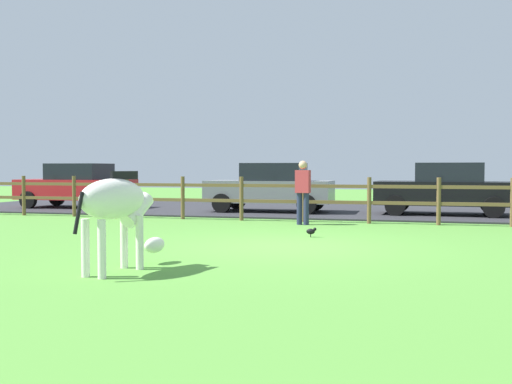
{
  "coord_description": "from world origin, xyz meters",
  "views": [
    {
      "loc": [
        2.33,
        -10.77,
        1.46
      ],
      "look_at": [
        -0.84,
        1.14,
        0.96
      ],
      "focal_mm": 41.76,
      "sensor_mm": 36.0,
      "label": 1
    }
  ],
  "objects": [
    {
      "name": "ground_plane",
      "position": [
        0.0,
        0.0,
        0.0
      ],
      "size": [
        60.0,
        60.0,
        0.0
      ],
      "primitive_type": "plane",
      "color": "#549338"
    },
    {
      "name": "zebra",
      "position": [
        -1.67,
        -3.29,
        0.93
      ],
      "size": [
        0.72,
        1.92,
        1.41
      ],
      "color": "white",
      "rests_on": "ground_plane"
    },
    {
      "name": "parked_car_black",
      "position": [
        3.23,
        7.94,
        0.84
      ],
      "size": [
        4.1,
        2.08,
        1.56
      ],
      "color": "black",
      "rests_on": "parking_asphalt"
    },
    {
      "name": "paddock_fence",
      "position": [
        -0.55,
        5.0,
        0.69
      ],
      "size": [
        21.01,
        0.11,
        1.21
      ],
      "color": "brown",
      "rests_on": "ground_plane"
    },
    {
      "name": "parking_asphalt",
      "position": [
        0.0,
        9.3,
        0.03
      ],
      "size": [
        28.0,
        7.4,
        0.05
      ],
      "primitive_type": "cube",
      "color": "#2D2D33",
      "rests_on": "ground_plane"
    },
    {
      "name": "parked_car_red",
      "position": [
        -9.21,
        7.9,
        0.84
      ],
      "size": [
        4.0,
        1.89,
        1.56
      ],
      "color": "red",
      "rests_on": "parking_asphalt"
    },
    {
      "name": "crow_on_grass",
      "position": [
        0.24,
        1.56,
        0.13
      ],
      "size": [
        0.21,
        0.1,
        0.2
      ],
      "color": "black",
      "rests_on": "ground_plane"
    },
    {
      "name": "visitor_near_fence",
      "position": [
        -0.43,
        4.21,
        0.91
      ],
      "size": [
        0.38,
        0.26,
        1.64
      ],
      "color": "#232847",
      "rests_on": "ground_plane"
    },
    {
      "name": "parked_car_grey",
      "position": [
        -2.14,
        7.82,
        0.84
      ],
      "size": [
        4.01,
        1.9,
        1.56
      ],
      "color": "slate",
      "rests_on": "parking_asphalt"
    }
  ]
}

